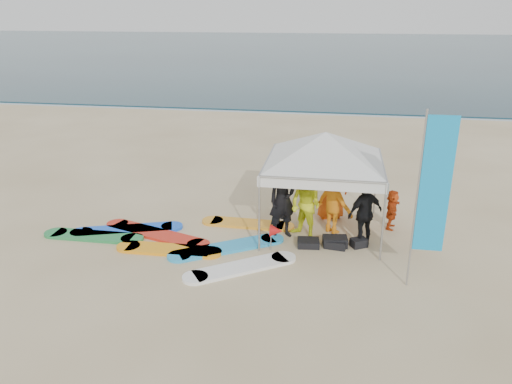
{
  "coord_description": "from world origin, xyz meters",
  "views": [
    {
      "loc": [
        1.93,
        -8.08,
        5.23
      ],
      "look_at": [
        0.14,
        2.6,
        1.2
      ],
      "focal_mm": 35.0,
      "sensor_mm": 36.0,
      "label": 1
    }
  ],
  "objects": [
    {
      "name": "marker_pennant",
      "position": [
        0.69,
        2.06,
        0.49
      ],
      "size": [
        0.28,
        0.28,
        0.64
      ],
      "color": "#A5A5A8",
      "rests_on": "ground"
    },
    {
      "name": "person_seated",
      "position": [
        3.37,
        3.78,
        0.51
      ],
      "size": [
        0.47,
        0.98,
        1.01
      ],
      "primitive_type": "imported",
      "rotation": [
        0.0,
        0.0,
        1.38
      ],
      "color": "#C33E11",
      "rests_on": "ground"
    },
    {
      "name": "feather_flag",
      "position": [
        3.73,
        1.01,
        2.09
      ],
      "size": [
        0.6,
        0.04,
        3.55
      ],
      "color": "#A5A5A8",
      "rests_on": "ground"
    },
    {
      "name": "ocean",
      "position": [
        0.0,
        60.0,
        0.04
      ],
      "size": [
        160.0,
        84.0,
        0.08
      ],
      "primitive_type": "cube",
      "color": "#0C2633",
      "rests_on": "ground"
    },
    {
      "name": "person_yellow",
      "position": [
        1.27,
        2.9,
        0.83
      ],
      "size": [
        1.02,
        0.97,
        1.65
      ],
      "primitive_type": "imported",
      "rotation": [
        0.0,
        0.0,
        -0.6
      ],
      "color": "#ECF722",
      "rests_on": "ground"
    },
    {
      "name": "person_black_a",
      "position": [
        0.73,
        2.85,
        0.98
      ],
      "size": [
        0.85,
        0.81,
        1.96
      ],
      "primitive_type": "imported",
      "rotation": [
        0.0,
        0.0,
        0.66
      ],
      "color": "black",
      "rests_on": "ground"
    },
    {
      "name": "person_orange_b",
      "position": [
        1.85,
        4.21,
        0.94
      ],
      "size": [
        1.04,
        0.82,
        1.87
      ],
      "primitive_type": "imported",
      "rotation": [
        0.0,
        0.0,
        3.42
      ],
      "color": "#D04D12",
      "rests_on": "ground"
    },
    {
      "name": "gear_pile",
      "position": [
        1.94,
        2.49,
        0.1
      ],
      "size": [
        1.65,
        0.59,
        0.22
      ],
      "color": "black",
      "rests_on": "ground"
    },
    {
      "name": "person_black_b",
      "position": [
        2.65,
        2.74,
        0.78
      ],
      "size": [
        0.97,
        0.84,
        1.57
      ],
      "primitive_type": "imported",
      "rotation": [
        0.0,
        0.0,
        3.75
      ],
      "color": "black",
      "rests_on": "ground"
    },
    {
      "name": "surfboard_spread",
      "position": [
        -1.66,
        2.14,
        0.03
      ],
      "size": [
        5.8,
        3.36,
        0.07
      ],
      "color": "blue",
      "rests_on": "ground"
    },
    {
      "name": "canopy_tent",
      "position": [
        1.66,
        3.34,
        2.5
      ],
      "size": [
        3.8,
        3.8,
        2.87
      ],
      "color": "#A5A5A8",
      "rests_on": "ground"
    },
    {
      "name": "ground",
      "position": [
        0.0,
        0.0,
        0.0
      ],
      "size": [
        120.0,
        120.0,
        0.0
      ],
      "primitive_type": "plane",
      "color": "beige",
      "rests_on": "ground"
    },
    {
      "name": "person_orange_a",
      "position": [
        1.95,
        3.32,
        0.81
      ],
      "size": [
        1.19,
        1.1,
        1.61
      ],
      "primitive_type": "imported",
      "rotation": [
        0.0,
        0.0,
        2.5
      ],
      "color": "orange",
      "rests_on": "ground"
    },
    {
      "name": "shoreline_foam",
      "position": [
        0.0,
        18.2,
        0.0
      ],
      "size": [
        160.0,
        1.2,
        0.01
      ],
      "primitive_type": "cube",
      "color": "silver",
      "rests_on": "ground"
    }
  ]
}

